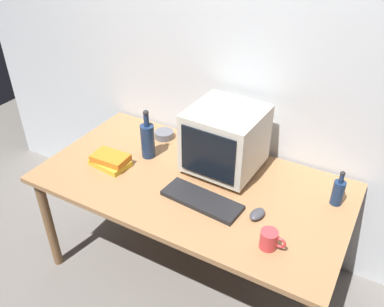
% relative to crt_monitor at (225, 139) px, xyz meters
% --- Properties ---
extents(ground_plane, '(6.00, 6.00, 0.00)m').
position_rel_crt_monitor_xyz_m(ground_plane, '(-0.10, -0.19, -0.90)').
color(ground_plane, slate).
extents(back_wall, '(4.00, 0.08, 2.50)m').
position_rel_crt_monitor_xyz_m(back_wall, '(-0.10, 0.31, 0.35)').
color(back_wall, silver).
rests_on(back_wall, ground).
extents(desk, '(1.69, 0.89, 0.71)m').
position_rel_crt_monitor_xyz_m(desk, '(-0.10, -0.19, -0.26)').
color(desk, '#9E7047').
rests_on(desk, ground).
extents(crt_monitor, '(0.40, 0.40, 0.37)m').
position_rel_crt_monitor_xyz_m(crt_monitor, '(0.00, 0.00, 0.00)').
color(crt_monitor, beige).
rests_on(crt_monitor, desk).
extents(keyboard, '(0.43, 0.19, 0.02)m').
position_rel_crt_monitor_xyz_m(keyboard, '(0.03, -0.32, -0.18)').
color(keyboard, black).
rests_on(keyboard, desk).
extents(computer_mouse, '(0.08, 0.11, 0.04)m').
position_rel_crt_monitor_xyz_m(computer_mouse, '(0.32, -0.29, -0.17)').
color(computer_mouse, '#3F3F47').
rests_on(computer_mouse, desk).
extents(bottle_tall, '(0.08, 0.08, 0.31)m').
position_rel_crt_monitor_xyz_m(bottle_tall, '(-0.44, -0.11, -0.08)').
color(bottle_tall, navy).
rests_on(bottle_tall, desk).
extents(bottle_short, '(0.06, 0.06, 0.20)m').
position_rel_crt_monitor_xyz_m(bottle_short, '(0.63, 0.00, -0.12)').
color(bottle_short, navy).
rests_on(bottle_short, desk).
extents(book_stack, '(0.23, 0.17, 0.07)m').
position_rel_crt_monitor_xyz_m(book_stack, '(-0.58, -0.29, -0.16)').
color(book_stack, gold).
rests_on(book_stack, desk).
extents(mug, '(0.12, 0.08, 0.09)m').
position_rel_crt_monitor_xyz_m(mug, '(0.44, -0.45, -0.15)').
color(mug, '#CC383D').
rests_on(mug, desk).
extents(cd_spindle, '(0.12, 0.12, 0.04)m').
position_rel_crt_monitor_xyz_m(cd_spindle, '(-0.48, 0.12, -0.17)').
color(cd_spindle, '#595B66').
rests_on(cd_spindle, desk).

